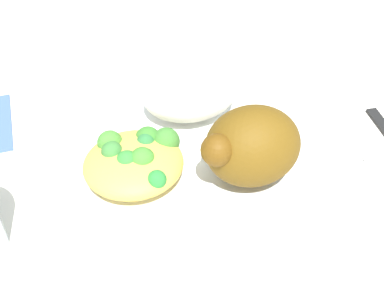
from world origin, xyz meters
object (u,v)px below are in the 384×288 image
roasted_chicken (251,146)px  fork (356,143)px  rice_pile (190,94)px  mac_cheese_with_broccoli (135,160)px  plate (192,156)px

roasted_chicken → fork: bearing=-170.2°
rice_pile → mac_cheese_with_broccoli: size_ratio=1.05×
plate → rice_pile: size_ratio=2.65×
rice_pile → fork: 0.19m
plate → roasted_chicken: bearing=132.2°
plate → mac_cheese_with_broccoli: mac_cheese_with_broccoli is taller
rice_pile → mac_cheese_with_broccoli: bearing=45.4°
mac_cheese_with_broccoli → fork: 0.24m
roasted_chicken → mac_cheese_with_broccoli: size_ratio=1.00×
rice_pile → roasted_chicken: bearing=104.1°
mac_cheese_with_broccoli → plate: bearing=-167.4°
plate → roasted_chicken: (-0.04, 0.05, 0.05)m
rice_pile → mac_cheese_with_broccoli: 0.11m
plate → fork: 0.18m
plate → mac_cheese_with_broccoli: (0.06, 0.01, 0.02)m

